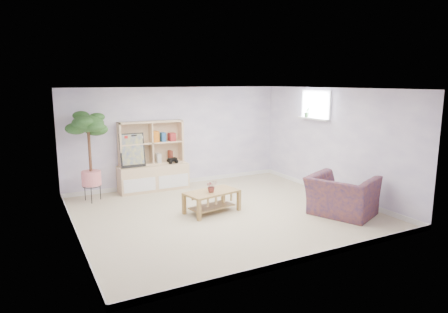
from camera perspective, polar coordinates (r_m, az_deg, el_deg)
name	(u,v)px	position (r m, az deg, el deg)	size (l,w,h in m)	color
floor	(223,212)	(7.92, -0.09, -7.97)	(5.50, 5.00, 0.01)	tan
ceiling	(223,89)	(7.51, -0.09, 9.66)	(5.50, 5.00, 0.01)	white
walls	(223,152)	(7.62, -0.09, 0.61)	(5.51, 5.01, 2.40)	#B3AAD5
baseboard	(223,210)	(7.91, -0.09, -7.63)	(5.50, 5.00, 0.10)	white
window	(316,105)	(9.55, 13.02, 7.20)	(0.10, 0.98, 0.68)	silver
window_sill	(313,119)	(9.54, 12.67, 5.28)	(0.14, 1.00, 0.04)	white
storage_unit	(153,156)	(9.48, -10.13, 0.04)	(1.62, 0.55, 1.62)	#D9AF89
poster	(132,150)	(9.28, -12.96, 0.87)	(0.56, 0.13, 0.78)	yellow
toy_truck	(172,160)	(9.59, -7.38, -0.53)	(0.28, 0.19, 0.15)	black
coffee_table	(212,202)	(7.87, -1.75, -6.48)	(1.04, 0.57, 0.42)	olive
table_plant	(211,186)	(7.72, -1.80, -4.25)	(0.22, 0.19, 0.24)	#215120
floor_tree	(90,157)	(8.87, -18.60, -0.07)	(0.71, 0.71, 1.93)	#1F4C1B
armchair	(342,193)	(7.97, 16.50, -5.02)	(1.18, 1.02, 0.87)	navy
sill_plant	(307,112)	(9.72, 11.72, 6.23)	(0.13, 0.10, 0.23)	#1F4C1B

